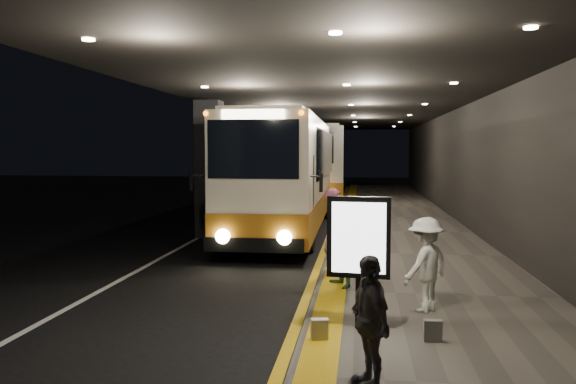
# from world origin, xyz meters

# --- Properties ---
(ground) EXTENTS (90.00, 90.00, 0.00)m
(ground) POSITION_xyz_m (0.00, 0.00, 0.00)
(ground) COLOR black
(lane_line_white) EXTENTS (0.12, 50.00, 0.01)m
(lane_line_white) POSITION_xyz_m (-1.80, 5.00, 0.01)
(lane_line_white) COLOR silver
(lane_line_white) RESTS_ON ground
(kerb_stripe_yellow) EXTENTS (0.18, 50.00, 0.01)m
(kerb_stripe_yellow) POSITION_xyz_m (2.35, 5.00, 0.01)
(kerb_stripe_yellow) COLOR gold
(kerb_stripe_yellow) RESTS_ON ground
(sidewalk) EXTENTS (4.50, 50.00, 0.15)m
(sidewalk) POSITION_xyz_m (4.75, 5.00, 0.07)
(sidewalk) COLOR #514C44
(sidewalk) RESTS_ON ground
(tactile_strip) EXTENTS (0.50, 50.00, 0.01)m
(tactile_strip) POSITION_xyz_m (2.85, 5.00, 0.16)
(tactile_strip) COLOR gold
(tactile_strip) RESTS_ON sidewalk
(terminal_wall) EXTENTS (0.10, 50.00, 6.00)m
(terminal_wall) POSITION_xyz_m (7.00, 5.00, 3.00)
(terminal_wall) COLOR black
(terminal_wall) RESTS_ON ground
(support_columns) EXTENTS (0.80, 24.80, 4.40)m
(support_columns) POSITION_xyz_m (-1.50, 4.00, 2.20)
(support_columns) COLOR black
(support_columns) RESTS_ON ground
(canopy) EXTENTS (9.00, 50.00, 0.40)m
(canopy) POSITION_xyz_m (2.50, 5.00, 4.60)
(canopy) COLOR black
(canopy) RESTS_ON support_columns
(coach_main) EXTENTS (2.65, 12.19, 3.78)m
(coach_main) POSITION_xyz_m (0.83, 5.38, 1.82)
(coach_main) COLOR beige
(coach_main) RESTS_ON ground
(coach_second) EXTENTS (3.17, 12.61, 3.93)m
(coach_second) POSITION_xyz_m (1.01, 17.76, 1.89)
(coach_second) COLOR beige
(coach_second) RESTS_ON ground
(passenger_boarding) EXTENTS (0.60, 0.76, 1.83)m
(passenger_boarding) POSITION_xyz_m (2.80, -1.44, 1.06)
(passenger_boarding) COLOR #BE587F
(passenger_boarding) RESTS_ON sidewalk
(passenger_waiting_green) EXTENTS (0.76, 0.88, 1.55)m
(passenger_waiting_green) POSITION_xyz_m (2.98, -2.86, 0.92)
(passenger_waiting_green) COLOR #376339
(passenger_waiting_green) RESTS_ON sidewalk
(passenger_waiting_white) EXTENTS (1.03, 1.06, 1.56)m
(passenger_waiting_white) POSITION_xyz_m (4.43, -4.31, 0.93)
(passenger_waiting_white) COLOR white
(passenger_waiting_white) RESTS_ON sidewalk
(passenger_waiting_grey) EXTENTS (0.76, 0.98, 1.50)m
(passenger_waiting_grey) POSITION_xyz_m (3.46, -7.43, 0.90)
(passenger_waiting_grey) COLOR #535257
(passenger_waiting_grey) RESTS_ON sidewalk
(bag_polka) EXTENTS (0.25, 0.12, 0.30)m
(bag_polka) POSITION_xyz_m (4.37, -5.83, 0.30)
(bag_polka) COLOR black
(bag_polka) RESTS_ON sidewalk
(bag_plain) EXTENTS (0.26, 0.18, 0.30)m
(bag_plain) POSITION_xyz_m (2.80, -5.96, 0.30)
(bag_plain) COLOR beige
(bag_plain) RESTS_ON sidewalk
(info_sign) EXTENTS (0.94, 0.21, 1.98)m
(info_sign) POSITION_xyz_m (3.33, -5.38, 1.49)
(info_sign) COLOR black
(info_sign) RESTS_ON sidewalk
(stanchion_post) EXTENTS (0.05, 0.05, 1.19)m
(stanchion_post) POSITION_xyz_m (2.79, -1.77, 0.74)
(stanchion_post) COLOR black
(stanchion_post) RESTS_ON sidewalk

